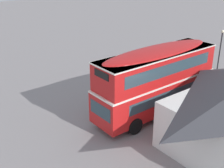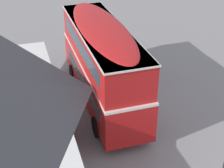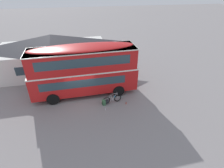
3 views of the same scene
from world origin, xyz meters
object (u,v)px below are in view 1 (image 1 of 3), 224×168
Objects in this scene: touring_bicycle at (113,105)px; backpack_on_ground at (120,103)px; water_bottle_red_squeeze at (96,111)px; water_bottle_clear_plastic at (114,101)px; street_lamp at (220,48)px; double_decker_bus at (156,79)px.

backpack_on_ground is (-0.73, -0.19, -0.08)m from touring_bicycle.
water_bottle_clear_plastic is at bearing -165.58° from water_bottle_red_squeeze.
touring_bicycle is 0.39× the size of street_lamp.
touring_bicycle is 3.11× the size of backpack_on_ground.
double_decker_bus is 9.66m from street_lamp.
touring_bicycle is at bearing -42.85° from double_decker_bus.
water_bottle_red_squeeze is at bearing -18.83° from touring_bicycle.
double_decker_bus is at bearing 144.46° from water_bottle_red_squeeze.
street_lamp reaches higher than water_bottle_clear_plastic.
touring_bicycle is 7.71× the size of water_bottle_clear_plastic.
touring_bicycle is 7.71× the size of water_bottle_red_squeeze.
backpack_on_ground is at bearing -2.10° from street_lamp.
street_lamp is (-10.98, 1.14, 2.64)m from water_bottle_clear_plastic.
street_lamp is at bearing 177.17° from water_bottle_red_squeeze.
touring_bicycle reaches higher than backpack_on_ground.
double_decker_bus reaches higher than backpack_on_ground.
street_lamp is at bearing -169.16° from double_decker_bus.
water_bottle_red_squeeze is (1.95, 0.50, 0.00)m from water_bottle_clear_plastic.
water_bottle_red_squeeze is at bearing -2.83° from street_lamp.
backpack_on_ground is 2.00m from water_bottle_red_squeeze.
touring_bicycle is 1.19m from water_bottle_clear_plastic.
backpack_on_ground is at bearing -165.46° from touring_bicycle.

